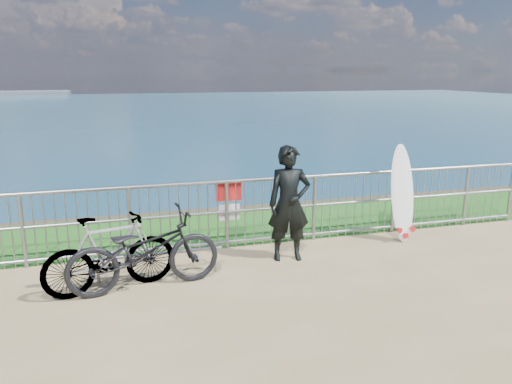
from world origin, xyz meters
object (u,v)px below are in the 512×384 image
object	(u,v)px
surfboard	(402,197)
surfer	(289,204)
bicycle_far	(110,253)
bicycle_near	(144,251)

from	to	relation	value
surfboard	surfer	bearing A→B (deg)	-171.47
surfer	bicycle_far	distance (m)	2.65
bicycle_near	bicycle_far	size ratio (longest dim) A/B	1.16
surfer	surfboard	distance (m)	2.15
bicycle_near	bicycle_far	distance (m)	0.43
surfboard	bicycle_far	bearing A→B (deg)	-170.79
surfer	surfboard	bearing A→B (deg)	17.50
surfboard	bicycle_near	world-z (taller)	surfboard
surfer	bicycle_near	world-z (taller)	surfer
surfboard	bicycle_far	distance (m)	4.78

